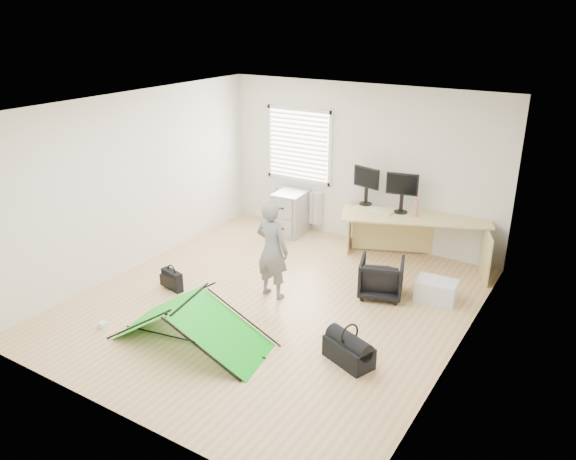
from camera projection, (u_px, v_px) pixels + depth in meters
The scene contains 18 objects.
ground at pixel (273, 302), 7.80m from camera, with size 5.50×5.50×0.00m, color tan.
back_wall at pixel (361, 165), 9.48m from camera, with size 5.00×0.02×2.70m, color silver.
window at pixel (299, 145), 9.96m from camera, with size 1.20×0.06×1.20m, color silver.
radiator at pixel (297, 204), 10.33m from camera, with size 1.00×0.12×0.60m, color silver.
desk at pixel (413, 239), 8.94m from camera, with size 2.29×0.73×0.78m, color #D2BF76.
filing_cabinet at pixel (291, 213), 10.09m from camera, with size 0.50×0.67×0.78m, color #A1A4A7.
monitor_left at pixel (366, 191), 9.23m from camera, with size 0.49×0.11×0.47m, color black.
monitor_right at pixel (402, 198), 8.85m from camera, with size 0.50×0.11×0.48m, color black.
keyboard at pixel (380, 211), 8.99m from camera, with size 0.45×0.15×0.02m, color beige.
thermos at pixel (416, 208), 8.73m from camera, with size 0.08×0.08×0.27m, color #BF6D6B.
office_chair at pixel (381, 277), 7.90m from camera, with size 0.59×0.61×0.56m, color black.
person at pixel (272, 250), 7.74m from camera, with size 0.52×0.34×1.42m, color slate.
kite at pixel (191, 321), 6.75m from camera, with size 1.94×0.85×0.60m, color #12BF1B, non-canonical shape.
storage_crate at pixel (436, 291), 7.80m from camera, with size 0.54×0.38×0.30m, color silver.
tote_bag at pixel (295, 218), 10.42m from camera, with size 0.31×0.13×0.36m, color #1E906F.
laptop_bag at pixel (172, 280), 8.13m from camera, with size 0.38×0.12×0.29m, color black.
white_box at pixel (103, 325), 7.14m from camera, with size 0.09×0.09×0.09m, color silver.
duffel_bag at pixel (349, 352), 6.44m from camera, with size 0.60×0.30×0.26m, color black.
Camera 1 is at (3.80, -5.74, 3.80)m, focal length 35.00 mm.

